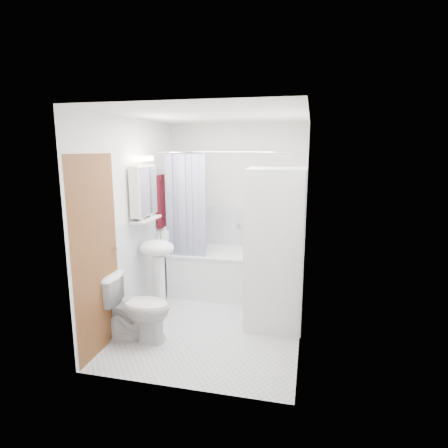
% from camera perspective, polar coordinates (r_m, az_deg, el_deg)
% --- Properties ---
extents(floor, '(2.60, 2.60, 0.00)m').
position_cam_1_polar(floor, '(4.65, -1.36, -14.67)').
color(floor, silver).
rests_on(floor, ground).
extents(room_walls, '(2.60, 2.60, 2.60)m').
position_cam_1_polar(room_walls, '(4.22, -1.45, 3.81)').
color(room_walls, white).
rests_on(room_walls, ground).
extents(wainscot, '(1.98, 2.58, 2.58)m').
position_cam_1_polar(wainscot, '(4.69, -0.50, -6.53)').
color(wainscot, white).
rests_on(wainscot, ground).
extents(door, '(0.05, 2.00, 2.00)m').
position_cam_1_polar(door, '(4.16, -16.18, -3.59)').
color(door, brown).
rests_on(door, ground).
extents(bathtub, '(1.64, 0.77, 0.62)m').
position_cam_1_polar(bathtub, '(5.35, 0.91, -7.12)').
color(bathtub, white).
rests_on(bathtub, ground).
extents(tub_spout, '(0.04, 0.12, 0.04)m').
position_cam_1_polar(tub_spout, '(5.48, 3.71, -0.23)').
color(tub_spout, silver).
rests_on(tub_spout, room_walls).
extents(curtain_rod, '(1.82, 0.02, 0.02)m').
position_cam_1_polar(curtain_rod, '(4.76, 0.12, 10.87)').
color(curtain_rod, silver).
rests_on(curtain_rod, room_walls).
extents(shower_curtain, '(0.55, 0.02, 1.45)m').
position_cam_1_polar(shower_curtain, '(4.97, -5.88, 2.14)').
color(shower_curtain, '#151B4C').
rests_on(shower_curtain, curtain_rod).
extents(sink, '(0.44, 0.37, 1.04)m').
position_cam_1_polar(sink, '(4.71, -10.08, -5.33)').
color(sink, white).
rests_on(sink, ground).
extents(medicine_cabinet, '(0.13, 0.50, 0.71)m').
position_cam_1_polar(medicine_cabinet, '(4.61, -12.14, 5.18)').
color(medicine_cabinet, white).
rests_on(medicine_cabinet, room_walls).
extents(shelf, '(0.18, 0.54, 0.02)m').
position_cam_1_polar(shelf, '(4.65, -11.79, 0.71)').
color(shelf, silver).
rests_on(shelf, room_walls).
extents(shower_caddy, '(0.22, 0.06, 0.02)m').
position_cam_1_polar(shower_caddy, '(5.42, 4.24, 1.87)').
color(shower_caddy, silver).
rests_on(shower_caddy, room_walls).
extents(towel, '(0.07, 0.31, 0.75)m').
position_cam_1_polar(towel, '(5.24, -9.36, 3.63)').
color(towel, '#510B19').
rests_on(towel, room_walls).
extents(washer_dryer, '(0.68, 0.67, 1.83)m').
position_cam_1_polar(washer_dryer, '(4.35, 7.74, -3.70)').
color(washer_dryer, white).
rests_on(washer_dryer, ground).
extents(toilet, '(0.78, 0.48, 0.72)m').
position_cam_1_polar(toilet, '(4.23, -13.18, -12.34)').
color(toilet, white).
rests_on(toilet, ground).
extents(soap_pump, '(0.08, 0.17, 0.08)m').
position_cam_1_polar(soap_pump, '(4.77, -8.95, -2.01)').
color(soap_pump, gray).
rests_on(soap_pump, sink).
extents(shelf_bottle, '(0.07, 0.18, 0.07)m').
position_cam_1_polar(shelf_bottle, '(4.51, -12.61, 0.96)').
color(shelf_bottle, gray).
rests_on(shelf_bottle, shelf).
extents(shelf_cup, '(0.10, 0.09, 0.10)m').
position_cam_1_polar(shelf_cup, '(4.75, -11.22, 1.72)').
color(shelf_cup, gray).
rests_on(shelf_cup, shelf).
extents(shampoo_a, '(0.13, 0.17, 0.13)m').
position_cam_1_polar(shampoo_a, '(5.39, 5.49, 2.62)').
color(shampoo_a, gray).
rests_on(shampoo_a, shower_caddy).
extents(shampoo_b, '(0.08, 0.21, 0.08)m').
position_cam_1_polar(shampoo_b, '(5.38, 6.75, 2.30)').
color(shampoo_b, '#204D83').
rests_on(shampoo_b, shower_caddy).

